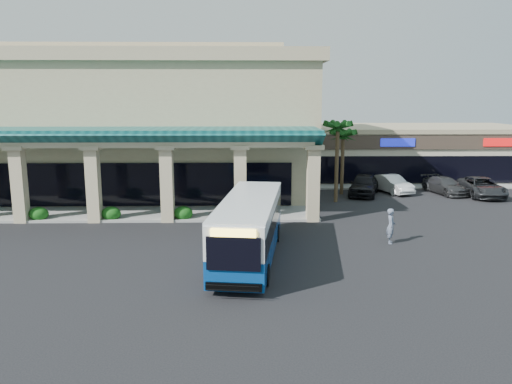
{
  "coord_description": "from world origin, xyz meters",
  "views": [
    {
      "loc": [
        1.84,
        -25.07,
        7.51
      ],
      "look_at": [
        2.43,
        3.3,
        2.2
      ],
      "focal_mm": 35.0,
      "sensor_mm": 36.0,
      "label": 1
    }
  ],
  "objects_px": {
    "transit_bus": "(249,229)",
    "car_red": "(445,186)",
    "pedestrian": "(391,226)",
    "car_silver": "(364,184)",
    "car_gray": "(482,187)",
    "car_white": "(391,184)"
  },
  "relations": [
    {
      "from": "car_white",
      "to": "transit_bus",
      "type": "bearing_deg",
      "value": -144.46
    },
    {
      "from": "transit_bus",
      "to": "car_gray",
      "type": "xyz_separation_m",
      "value": [
        18.27,
        15.09,
        -0.71
      ]
    },
    {
      "from": "car_gray",
      "to": "transit_bus",
      "type": "bearing_deg",
      "value": -136.0
    },
    {
      "from": "pedestrian",
      "to": "car_white",
      "type": "relative_size",
      "value": 0.43
    },
    {
      "from": "transit_bus",
      "to": "car_gray",
      "type": "relative_size",
      "value": 1.95
    },
    {
      "from": "car_silver",
      "to": "car_red",
      "type": "xyz_separation_m",
      "value": [
        6.64,
        0.43,
        -0.18
      ]
    },
    {
      "from": "car_silver",
      "to": "transit_bus",
      "type": "bearing_deg",
      "value": -101.07
    },
    {
      "from": "pedestrian",
      "to": "car_silver",
      "type": "height_order",
      "value": "pedestrian"
    },
    {
      "from": "car_red",
      "to": "car_gray",
      "type": "bearing_deg",
      "value": -38.06
    },
    {
      "from": "pedestrian",
      "to": "car_gray",
      "type": "height_order",
      "value": "pedestrian"
    },
    {
      "from": "car_silver",
      "to": "car_gray",
      "type": "height_order",
      "value": "car_silver"
    },
    {
      "from": "car_white",
      "to": "car_red",
      "type": "height_order",
      "value": "car_white"
    },
    {
      "from": "transit_bus",
      "to": "car_silver",
      "type": "distance_m",
      "value": 18.27
    },
    {
      "from": "car_red",
      "to": "car_white",
      "type": "bearing_deg",
      "value": 159.3
    },
    {
      "from": "pedestrian",
      "to": "car_gray",
      "type": "distance_m",
      "value": 16.66
    },
    {
      "from": "car_white",
      "to": "car_gray",
      "type": "xyz_separation_m",
      "value": [
        6.62,
        -1.68,
        0.03
      ]
    },
    {
      "from": "car_red",
      "to": "car_gray",
      "type": "height_order",
      "value": "car_gray"
    },
    {
      "from": "transit_bus",
      "to": "car_red",
      "type": "height_order",
      "value": "transit_bus"
    },
    {
      "from": "car_silver",
      "to": "car_red",
      "type": "bearing_deg",
      "value": 22.84
    },
    {
      "from": "transit_bus",
      "to": "pedestrian",
      "type": "bearing_deg",
      "value": 25.3
    },
    {
      "from": "pedestrian",
      "to": "car_silver",
      "type": "bearing_deg",
      "value": 5.22
    },
    {
      "from": "car_white",
      "to": "car_silver",
      "type": "bearing_deg",
      "value": -178.03
    }
  ]
}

